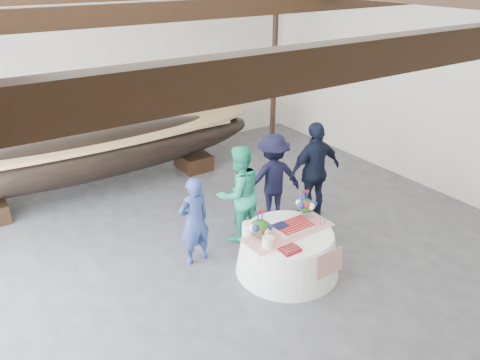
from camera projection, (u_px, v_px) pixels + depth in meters
floor at (264, 273)px, 7.69m from camera, size 10.00×12.00×0.01m
wall_back at (119, 70)px, 11.25m from camera, size 10.00×0.02×4.50m
wall_right at (471, 95)px, 9.23m from camera, size 0.02×12.00×4.50m
pavilion_structure at (238, 12)px, 6.56m from camera, size 9.80×11.76×4.50m
longboat_display at (98, 153)px, 10.03m from camera, size 7.62×1.52×1.43m
banquet_table at (288, 251)px, 7.61m from camera, size 1.69×1.69×0.73m
tabletop_items at (283, 221)px, 7.49m from camera, size 1.57×0.95×0.40m
guest_woman_blue at (194, 221)px, 7.69m from camera, size 0.60×0.42×1.55m
guest_woman_teal at (239, 194)px, 8.30m from camera, size 0.88×0.69×1.80m
guest_man_left at (273, 178)px, 8.94m from camera, size 1.28×0.95×1.76m
guest_man_right at (315, 171)px, 9.01m from camera, size 1.18×0.56×1.96m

